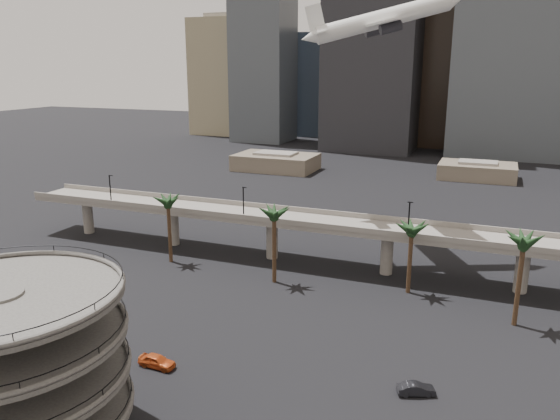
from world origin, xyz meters
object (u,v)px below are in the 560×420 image
at_px(airborne_jet, 382,20).
at_px(car_b, 416,389).
at_px(parking_ramp, 7,357).
at_px(car_a, 157,361).
at_px(overpass, 328,227).

xyz_separation_m(airborne_jet, car_b, (15.77, -47.97, -43.26)).
bearing_deg(parking_ramp, car_b, 34.09).
xyz_separation_m(parking_ramp, car_b, (34.47, 23.34, -9.13)).
distance_m(car_a, car_b, 31.05).
bearing_deg(parking_ramp, airborne_jet, 75.30).
height_order(parking_ramp, overpass, parking_ramp).
relative_size(car_a, car_b, 1.11).
bearing_deg(car_a, airborne_jet, -13.66).
xyz_separation_m(parking_ramp, overpass, (13.00, 59.00, -2.50)).
relative_size(parking_ramp, airborne_jet, 0.78).
xyz_separation_m(overpass, airborne_jet, (5.70, 12.31, 36.63)).
bearing_deg(car_b, parking_ramp, 101.70).
distance_m(parking_ramp, car_a, 20.01).
xyz_separation_m(parking_ramp, car_a, (4.00, 17.40, -9.02)).
relative_size(overpass, car_b, 30.31).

